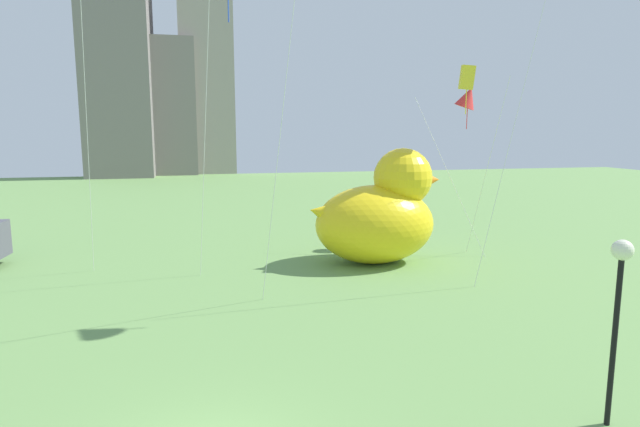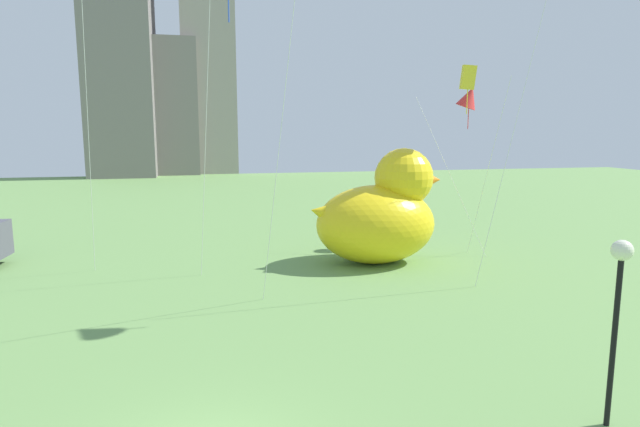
{
  "view_description": "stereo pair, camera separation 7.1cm",
  "coord_description": "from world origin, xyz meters",
  "px_view_note": "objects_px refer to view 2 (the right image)",
  "views": [
    {
      "loc": [
        0.16,
        -9.21,
        6.37
      ],
      "look_at": [
        3.75,
        6.24,
        3.87
      ],
      "focal_mm": 29.68,
      "sensor_mm": 36.0,
      "label": 1
    },
    {
      "loc": [
        0.23,
        -9.23,
        6.37
      ],
      "look_at": [
        3.75,
        6.24,
        3.87
      ],
      "focal_mm": 29.68,
      "sensor_mm": 36.0,
      "label": 2
    }
  ],
  "objects_px": {
    "lamppost": "(619,287)",
    "kite_red": "(469,97)",
    "kite_yellow": "(468,78)",
    "giant_inflatable_duck": "(380,215)"
  },
  "relations": [
    {
      "from": "lamppost",
      "to": "kite_red",
      "type": "distance_m",
      "value": 19.18
    },
    {
      "from": "kite_red",
      "to": "kite_yellow",
      "type": "relative_size",
      "value": 0.94
    },
    {
      "from": "kite_red",
      "to": "lamppost",
      "type": "bearing_deg",
      "value": -108.34
    },
    {
      "from": "giant_inflatable_duck",
      "to": "kite_yellow",
      "type": "xyz_separation_m",
      "value": [
        4.06,
        -0.5,
        6.43
      ]
    },
    {
      "from": "lamppost",
      "to": "kite_yellow",
      "type": "relative_size",
      "value": 0.44
    },
    {
      "from": "kite_red",
      "to": "kite_yellow",
      "type": "xyz_separation_m",
      "value": [
        -1.83,
        -3.25,
        0.67
      ]
    },
    {
      "from": "kite_red",
      "to": "kite_yellow",
      "type": "bearing_deg",
      "value": -119.33
    },
    {
      "from": "giant_inflatable_duck",
      "to": "lamppost",
      "type": "xyz_separation_m",
      "value": [
        0.06,
        -14.83,
        0.77
      ]
    },
    {
      "from": "kite_red",
      "to": "giant_inflatable_duck",
      "type": "bearing_deg",
      "value": -154.97
    },
    {
      "from": "lamppost",
      "to": "kite_yellow",
      "type": "xyz_separation_m",
      "value": [
        4.0,
        14.32,
        5.66
      ]
    }
  ]
}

